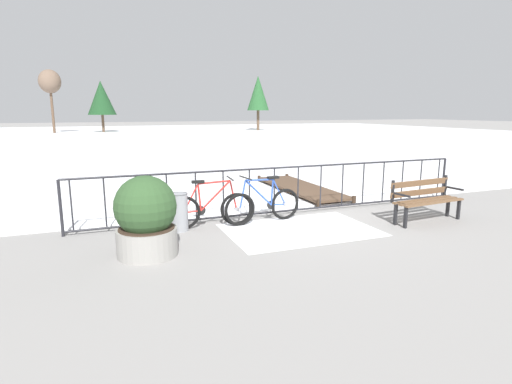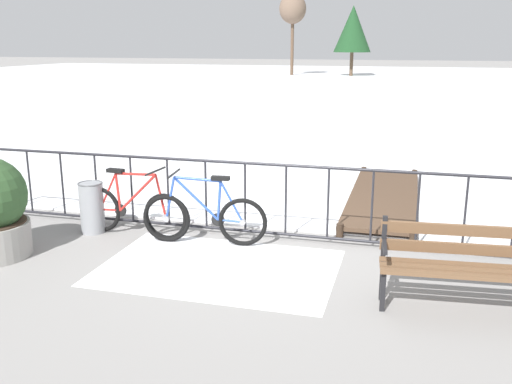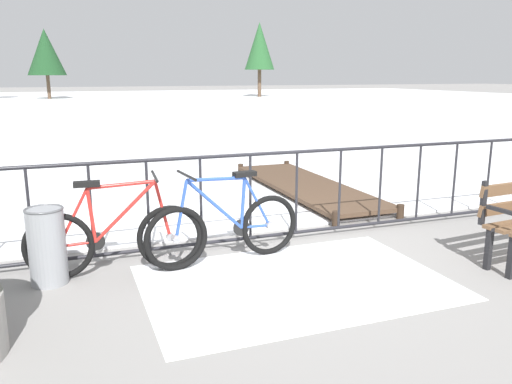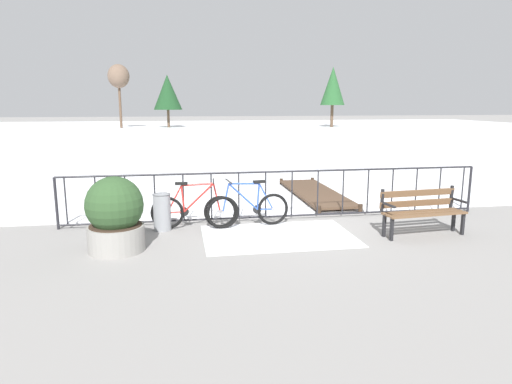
{
  "view_description": "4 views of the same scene",
  "coord_description": "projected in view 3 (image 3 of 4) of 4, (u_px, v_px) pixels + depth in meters",
  "views": [
    {
      "loc": [
        -3.82,
        -7.96,
        2.26
      ],
      "look_at": [
        -0.8,
        -0.23,
        0.6
      ],
      "focal_mm": 28.69,
      "sensor_mm": 36.0,
      "label": 1
    },
    {
      "loc": [
        1.87,
        -7.31,
        2.66
      ],
      "look_at": [
        0.04,
        -0.63,
        0.83
      ],
      "focal_mm": 40.15,
      "sensor_mm": 36.0,
      "label": 2
    },
    {
      "loc": [
        -2.22,
        -5.35,
        1.92
      ],
      "look_at": [
        -0.15,
        0.18,
        0.57
      ],
      "focal_mm": 36.2,
      "sensor_mm": 36.0,
      "label": 3
    },
    {
      "loc": [
        -2.09,
        -9.28,
        2.47
      ],
      "look_at": [
        -0.59,
        -0.54,
        0.73
      ],
      "focal_mm": 31.83,
      "sensor_mm": 36.0,
      "label": 4
    }
  ],
  "objects": [
    {
      "name": "bicycle_near_railing",
      "position": [
        225.0,
        228.0,
        5.33
      ],
      "size": [
        1.71,
        0.52,
        0.97
      ],
      "color": "black",
      "rests_on": "ground"
    },
    {
      "name": "trash_bin",
      "position": [
        47.0,
        245.0,
        4.78
      ],
      "size": [
        0.35,
        0.35,
        0.73
      ],
      "color": "gray",
      "rests_on": "ground"
    },
    {
      "name": "tree_west_mid",
      "position": [
        46.0,
        52.0,
        39.62
      ],
      "size": [
        2.88,
        2.88,
        5.32
      ],
      "color": "brown",
      "rests_on": "ground"
    },
    {
      "name": "wooden_dock",
      "position": [
        306.0,
        185.0,
        8.57
      ],
      "size": [
        1.1,
        3.92,
        0.2
      ],
      "color": "#4C3828",
      "rests_on": "ground"
    },
    {
      "name": "ground_plane",
      "position": [
        273.0,
        242.0,
        6.07
      ],
      "size": [
        160.0,
        160.0,
        0.0
      ],
      "primitive_type": "plane",
      "color": "gray"
    },
    {
      "name": "bicycle_second",
      "position": [
        115.0,
        238.0,
        5.01
      ],
      "size": [
        1.71,
        0.52,
        0.97
      ],
      "color": "black",
      "rests_on": "ground"
    },
    {
      "name": "frozen_pond",
      "position": [
        99.0,
        106.0,
        31.99
      ],
      "size": [
        80.0,
        56.0,
        0.03
      ],
      "primitive_type": "cube",
      "color": "white",
      "rests_on": "ground"
    },
    {
      "name": "railing_fence",
      "position": [
        274.0,
        195.0,
        5.94
      ],
      "size": [
        9.06,
        0.06,
        1.07
      ],
      "color": "#232328",
      "rests_on": "ground"
    },
    {
      "name": "tree_centre",
      "position": [
        260.0,
        46.0,
        43.3
      ],
      "size": [
        2.51,
        2.51,
        6.16
      ],
      "color": "brown",
      "rests_on": "ground"
    },
    {
      "name": "snow_patch",
      "position": [
        295.0,
        282.0,
        4.88
      ],
      "size": [
        2.83,
        1.92,
        0.01
      ],
      "primitive_type": "cube",
      "color": "white",
      "rests_on": "ground"
    }
  ]
}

